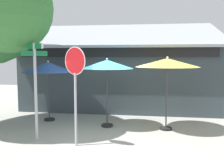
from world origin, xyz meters
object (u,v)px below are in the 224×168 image
Objects in this scene: street_sign_post at (35,82)px; stop_sign at (75,77)px; patio_umbrella_royal_blue_left at (48,68)px; patio_umbrella_teal_center at (107,65)px; patio_umbrella_mustard_right at (167,63)px.

stop_sign is (1.36, -0.29, 0.19)m from street_sign_post.
street_sign_post is at bearing -76.23° from patio_umbrella_royal_blue_left.
patio_umbrella_royal_blue_left is at bearing 103.77° from street_sign_post.
street_sign_post is 1.18× the size of patio_umbrella_teal_center.
patio_umbrella_mustard_right is (4.72, -0.67, 0.21)m from patio_umbrella_royal_blue_left.
stop_sign is 3.50m from patio_umbrella_mustard_right.
patio_umbrella_royal_blue_left is (-0.62, 2.54, 0.32)m from street_sign_post.
stop_sign reaches higher than patio_umbrella_teal_center.
street_sign_post is 1.40m from stop_sign.
patio_umbrella_mustard_right is at bearing 24.48° from street_sign_post.
patio_umbrella_teal_center is (1.91, 1.96, 0.45)m from street_sign_post.
stop_sign reaches higher than patio_umbrella_mustard_right.
street_sign_post is 2.64m from patio_umbrella_royal_blue_left.
patio_umbrella_royal_blue_left is 4.78m from patio_umbrella_mustard_right.
patio_umbrella_teal_center is at bearing -12.91° from patio_umbrella_royal_blue_left.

